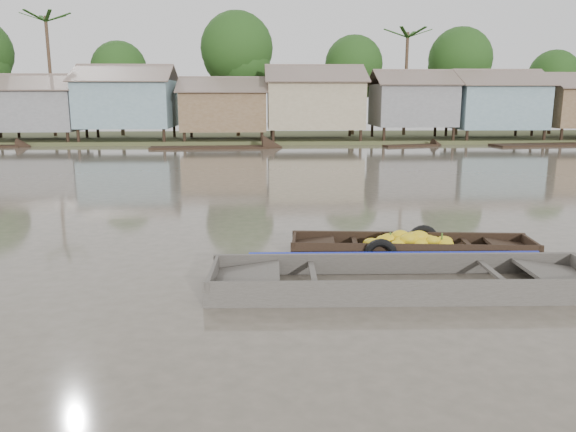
{
  "coord_description": "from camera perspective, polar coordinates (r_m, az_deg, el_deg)",
  "views": [
    {
      "loc": [
        -1.32,
        -10.65,
        3.21
      ],
      "look_at": [
        -0.76,
        0.62,
        0.8
      ],
      "focal_mm": 35.0,
      "sensor_mm": 36.0,
      "label": 1
    }
  ],
  "objects": [
    {
      "name": "ground",
      "position": [
        11.2,
        4.08,
        -4.63
      ],
      "size": [
        120.0,
        120.0,
        0.0
      ],
      "primitive_type": "plane",
      "color": "#4E483C",
      "rests_on": "ground"
    },
    {
      "name": "riverbank",
      "position": [
        42.73,
        3.08,
        11.86
      ],
      "size": [
        120.0,
        12.47,
        10.22
      ],
      "color": "#384723",
      "rests_on": "ground"
    },
    {
      "name": "distant_boats",
      "position": [
        36.78,
        5.44,
        6.92
      ],
      "size": [
        43.84,
        3.4,
        0.35
      ],
      "color": "black",
      "rests_on": "ground"
    },
    {
      "name": "banana_boat",
      "position": [
        11.96,
        12.1,
        -3.17
      ],
      "size": [
        5.09,
        1.67,
        0.72
      ],
      "rotation": [
        0.0,
        0.0,
        -0.09
      ],
      "color": "black",
      "rests_on": "ground"
    },
    {
      "name": "viewer_boat",
      "position": [
        9.85,
        11.79,
        -6.97
      ],
      "size": [
        6.67,
        1.93,
        0.53
      ],
      "rotation": [
        0.0,
        0.0,
        -0.03
      ],
      "color": "#3D3833",
      "rests_on": "ground"
    }
  ]
}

